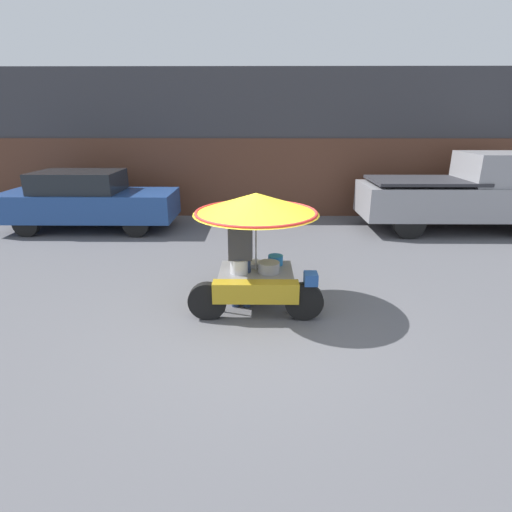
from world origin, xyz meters
The scene contains 6 objects.
ground_plane centered at (0.00, 0.00, 0.00)m, with size 36.00×36.00×0.00m, color #56565B.
shopfront_building centered at (0.00, 8.17, 2.19)m, with size 28.00×2.06×4.40m.
vendor_motorcycle_cart centered at (-0.02, 0.64, 1.47)m, with size 2.09×1.99×1.87m.
vendor_person centered at (-0.27, 0.58, 0.95)m, with size 0.38×0.23×1.68m.
parked_car centered at (-4.73, 5.41, 0.83)m, with size 4.69×1.70×1.62m.
pickup_truck centered at (5.69, 5.40, 1.02)m, with size 5.43×1.82×2.12m.
Camera 1 is at (0.03, -5.46, 2.96)m, focal length 28.00 mm.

